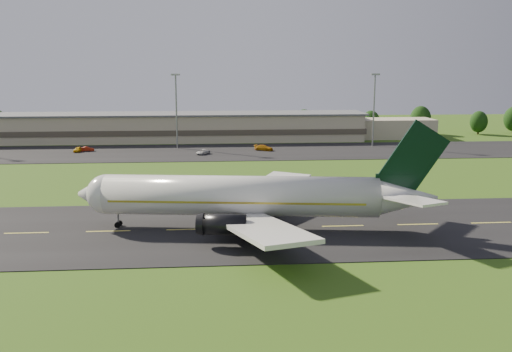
{
  "coord_description": "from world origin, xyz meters",
  "views": [
    {
      "loc": [
        14.48,
        -77.25,
        22.74
      ],
      "look_at": [
        21.17,
        8.0,
        6.0
      ],
      "focal_mm": 40.0,
      "sensor_mm": 36.0,
      "label": 1
    }
  ],
  "objects": [
    {
      "name": "service_vehicle_d",
      "position": [
        28.39,
        73.46,
        0.84
      ],
      "size": [
        5.47,
        4.14,
        1.48
      ],
      "primitive_type": "imported",
      "rotation": [
        0.0,
        0.0,
        1.1
      ],
      "color": "#BF790B",
      "rests_on": "apron"
    },
    {
      "name": "airliner",
      "position": [
        19.26,
        -0.11,
        4.66
      ],
      "size": [
        51.16,
        41.82,
        15.57
      ],
      "rotation": [
        0.0,
        0.0,
        -0.13
      ],
      "color": "silver",
      "rests_on": "ground"
    },
    {
      "name": "service_vehicle_a",
      "position": [
        -20.75,
        74.83,
        0.76
      ],
      "size": [
        2.08,
        4.05,
        1.32
      ],
      "primitive_type": "imported",
      "rotation": [
        0.0,
        0.0,
        -0.14
      ],
      "color": "gold",
      "rests_on": "apron"
    },
    {
      "name": "ground",
      "position": [
        0.0,
        0.0,
        0.0
      ],
      "size": [
        360.0,
        360.0,
        0.0
      ],
      "primitive_type": "plane",
      "color": "#2C4D13",
      "rests_on": "ground"
    },
    {
      "name": "service_vehicle_c",
      "position": [
        12.21,
        68.21,
        0.7
      ],
      "size": [
        4.01,
        4.71,
        1.2
      ],
      "primitive_type": "imported",
      "rotation": [
        0.0,
        0.0,
        -0.57
      ],
      "color": "silver",
      "rests_on": "apron"
    },
    {
      "name": "light_mast_centre",
      "position": [
        5.0,
        80.0,
        12.74
      ],
      "size": [
        2.4,
        1.2,
        20.35
      ],
      "color": "gray",
      "rests_on": "ground"
    },
    {
      "name": "light_mast_east",
      "position": [
        60.0,
        80.0,
        12.74
      ],
      "size": [
        2.4,
        1.2,
        20.35
      ],
      "color": "gray",
      "rests_on": "ground"
    },
    {
      "name": "tree_line",
      "position": [
        29.42,
        106.4,
        4.69
      ],
      "size": [
        200.14,
        8.76,
        9.32
      ],
      "color": "black",
      "rests_on": "ground"
    },
    {
      "name": "terminal",
      "position": [
        6.4,
        96.18,
        3.99
      ],
      "size": [
        145.0,
        16.0,
        8.4
      ],
      "color": "tan",
      "rests_on": "ground"
    },
    {
      "name": "service_vehicle_b",
      "position": [
        -18.64,
        75.95,
        0.69
      ],
      "size": [
        3.65,
        1.45,
        1.18
      ],
      "primitive_type": "imported",
      "rotation": [
        0.0,
        0.0,
        1.63
      ],
      "color": "#961D0A",
      "rests_on": "apron"
    },
    {
      "name": "taxiway",
      "position": [
        0.0,
        0.0,
        0.05
      ],
      "size": [
        220.0,
        30.0,
        0.1
      ],
      "primitive_type": "cube",
      "color": "black",
      "rests_on": "ground"
    },
    {
      "name": "apron",
      "position": [
        0.0,
        72.0,
        0.05
      ],
      "size": [
        260.0,
        30.0,
        0.1
      ],
      "primitive_type": "cube",
      "color": "black",
      "rests_on": "ground"
    }
  ]
}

